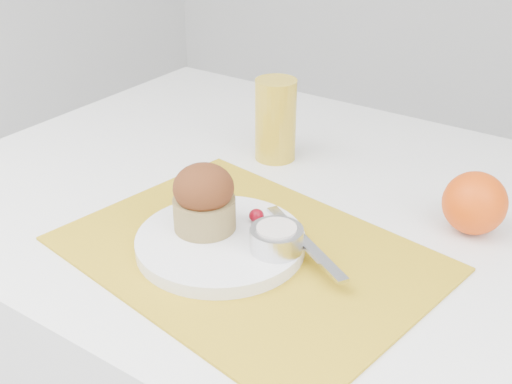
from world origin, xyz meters
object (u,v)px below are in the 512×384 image
Objects in this scene: plate at (221,242)px; orange at (475,203)px; juice_glass at (276,120)px; muffin at (204,199)px.

orange is at bearing 42.88° from plate.
plate is 2.55× the size of orange.
muffin is (0.06, -0.27, -0.00)m from juice_glass.
juice_glass is 1.32× the size of muffin.
plate is 1.61× the size of juice_glass.
orange reaches higher than plate.
juice_glass is (-0.34, 0.04, 0.02)m from orange.
juice_glass reaches higher than orange.
orange is at bearing 38.78° from muffin.
muffin is (-0.28, -0.22, 0.02)m from orange.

